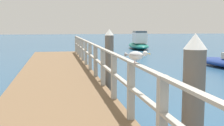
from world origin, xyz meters
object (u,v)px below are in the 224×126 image
object	(u,v)px
dock_piling_far	(109,60)
seagull_foreground	(136,55)
dock_piling_near	(193,111)
boat_4	(139,43)

from	to	relation	value
dock_piling_far	seagull_foreground	world-z (taller)	dock_piling_far
seagull_foreground	dock_piling_far	bearing A→B (deg)	-138.16
dock_piling_far	seagull_foreground	size ratio (longest dim) A/B	5.27
dock_piling_near	dock_piling_far	world-z (taller)	same
seagull_foreground	boat_4	bearing A→B (deg)	-149.79
dock_piling_far	seagull_foreground	distance (m)	4.58
dock_piling_near	boat_4	xyz separation A→B (m)	(5.89, 22.68, -0.45)
seagull_foreground	boat_4	size ratio (longest dim) A/B	0.07
boat_4	dock_piling_near	bearing A→B (deg)	82.05
dock_piling_near	seagull_foreground	world-z (taller)	dock_piling_near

